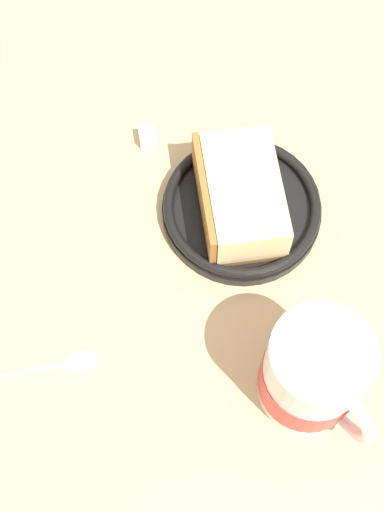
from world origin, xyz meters
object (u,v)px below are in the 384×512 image
object	(u,v)px
cake_slice	(240,195)
teaspoon	(53,365)
tea_mug	(313,374)
small_plate	(241,207)
sugar_cube	(148,137)

from	to	relation	value
cake_slice	teaspoon	world-z (taller)	cake_slice
cake_slice	tea_mug	distance (cm)	17.97
small_plate	teaspoon	xyz separation A→B (cm)	(22.25, 2.99, -0.72)
small_plate	teaspoon	size ratio (longest dim) A/B	1.20
small_plate	cake_slice	size ratio (longest dim) A/B	1.12
cake_slice	teaspoon	size ratio (longest dim) A/B	1.07
sugar_cube	small_plate	bearing A→B (deg)	103.87
tea_mug	teaspoon	xyz separation A→B (cm)	(16.76, -14.02, -4.64)
cake_slice	tea_mug	bearing A→B (deg)	72.96
cake_slice	tea_mug	world-z (taller)	tea_mug
cake_slice	sugar_cube	distance (cm)	12.18
small_plate	sugar_cube	xyz separation A→B (cm)	(2.89, -11.69, -0.24)
cake_slice	tea_mug	xyz separation A→B (cm)	(5.25, 17.12, 1.44)
small_plate	sugar_cube	distance (cm)	12.04
teaspoon	sugar_cube	bearing A→B (deg)	-142.85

